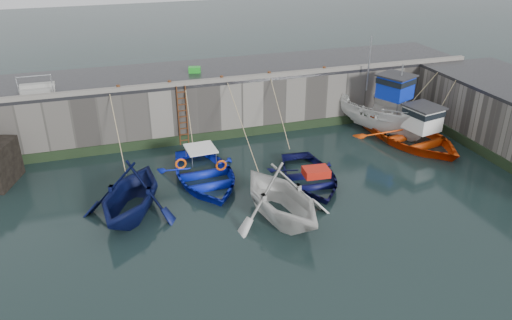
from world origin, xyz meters
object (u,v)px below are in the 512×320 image
object	(u,v)px
bollard_b	(169,83)
bollard_e	(324,69)
ladder	(183,116)
boat_near_navy	(309,181)
boat_far_white	(383,114)
bollard_a	(118,88)
fish_crate	(195,70)
bollard_d	(269,74)
bollard_c	(222,78)
boat_near_white	(133,213)
boat_near_blacktrim	(280,217)
boat_far_orange	(412,135)
boat_near_blue	(205,181)

from	to	relation	value
bollard_b	bollard_e	distance (m)	8.50
ladder	boat_near_navy	bearing A→B (deg)	-51.18
boat_far_white	bollard_a	xyz separation A→B (m)	(-13.85, 1.86, 2.27)
fish_crate	bollard_d	distance (m)	4.13
ladder	bollard_c	size ratio (longest dim) A/B	11.43
boat_near_white	bollard_c	distance (m)	9.07
boat_near_blacktrim	boat_far_orange	size ratio (longest dim) A/B	0.70
boat_far_orange	boat_near_blacktrim	bearing A→B (deg)	-164.37
boat_near_white	boat_near_navy	xyz separation A→B (m)	(7.91, 0.32, 0.00)
ladder	bollard_d	xyz separation A→B (m)	(4.80, 0.34, 1.71)
boat_near_blue	fish_crate	world-z (taller)	fish_crate
bollard_a	boat_far_orange	bearing A→B (deg)	-14.56
boat_near_white	bollard_b	bearing A→B (deg)	91.30
bollard_d	boat_near_blue	bearing A→B (deg)	-135.14
boat_far_white	fish_crate	size ratio (longest dim) A/B	10.40
boat_far_orange	bollard_b	bearing A→B (deg)	150.61
fish_crate	bollard_e	xyz separation A→B (m)	(6.82, -1.99, -0.02)
boat_near_white	bollard_d	world-z (taller)	bollard_d
boat_near_blue	bollard_b	distance (m)	5.73
bollard_e	boat_near_navy	bearing A→B (deg)	-118.70
boat_near_white	bollard_d	size ratio (longest dim) A/B	16.97
fish_crate	bollard_d	world-z (taller)	fish_crate
bollard_d	ladder	bearing A→B (deg)	-176.00
boat_near_white	boat_far_white	world-z (taller)	boat_far_white
boat_near_blacktrim	bollard_a	distance (m)	10.62
bollard_d	bollard_e	distance (m)	3.20
ladder	boat_near_blacktrim	world-z (taller)	ladder
boat_near_blue	boat_near_navy	distance (m)	4.75
bollard_b	bollard_c	xyz separation A→B (m)	(2.70, 0.00, 0.00)
boat_near_white	bollard_d	bearing A→B (deg)	63.13
bollard_d	bollard_e	size ratio (longest dim) A/B	1.00
boat_near_blacktrim	boat_far_white	world-z (taller)	boat_far_white
bollard_b	boat_far_white	bearing A→B (deg)	-9.30
boat_near_blue	fish_crate	xyz separation A→B (m)	(1.06, 6.64, 3.32)
ladder	boat_near_navy	size ratio (longest dim) A/B	0.66
boat_near_navy	boat_far_white	world-z (taller)	boat_far_white
bollard_b	bollard_d	world-z (taller)	same
boat_near_navy	bollard_b	xyz separation A→B (m)	(-5.15, 6.12, 3.30)
bollard_a	bollard_e	size ratio (longest dim) A/B	1.00
boat_near_blue	bollard_c	size ratio (longest dim) A/B	19.54
ladder	boat_near_navy	xyz separation A→B (m)	(4.65, -5.78, -1.59)
bollard_a	bollard_c	world-z (taller)	same
boat_near_blue	fish_crate	bearing A→B (deg)	78.34
fish_crate	boat_far_orange	bearing A→B (deg)	-14.24
fish_crate	bollard_b	bearing A→B (deg)	-115.32
boat_near_white	bollard_c	world-z (taller)	bollard_c
boat_far_orange	boat_near_white	bearing A→B (deg)	178.29
boat_near_white	boat_near_blacktrim	bearing A→B (deg)	3.68
bollard_e	bollard_d	bearing A→B (deg)	180.00
boat_near_blacktrim	bollard_c	size ratio (longest dim) A/B	17.58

